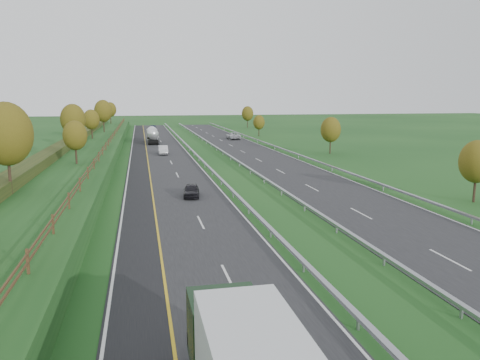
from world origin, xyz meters
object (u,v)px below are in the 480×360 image
at_px(car_dark_near, 191,190).
at_px(road_tanker, 152,134).
at_px(car_silver_mid, 163,150).
at_px(car_small_far, 153,128).
at_px(car_oncoming, 233,136).

bearing_deg(car_dark_near, road_tanker, 99.70).
distance_m(road_tanker, car_dark_near, 59.35).
relative_size(road_tanker, car_silver_mid, 2.41).
bearing_deg(car_small_far, car_oncoming, -60.98).
xyz_separation_m(car_small_far, car_oncoming, (18.02, -35.08, 0.07)).
relative_size(car_silver_mid, car_oncoming, 0.80).
distance_m(road_tanker, car_small_far, 39.91).
height_order(car_small_far, car_oncoming, car_oncoming).
xyz_separation_m(road_tanker, car_small_far, (1.21, 39.88, -1.08)).
bearing_deg(car_oncoming, car_silver_mid, 54.51).
relative_size(car_silver_mid, car_small_far, 0.91).
height_order(road_tanker, car_small_far, road_tanker).
bearing_deg(car_small_far, car_silver_mid, -88.15).
height_order(car_dark_near, car_oncoming, car_oncoming).
height_order(road_tanker, car_dark_near, road_tanker).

